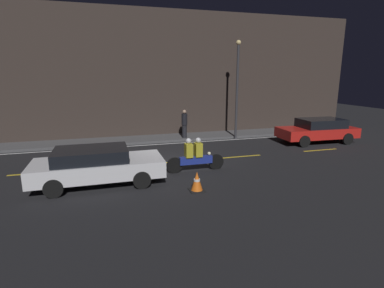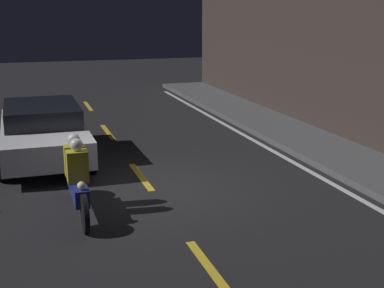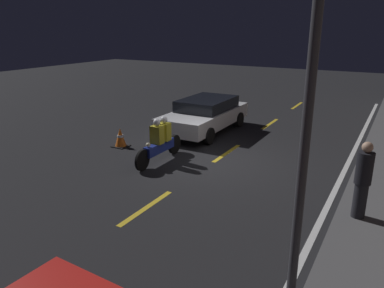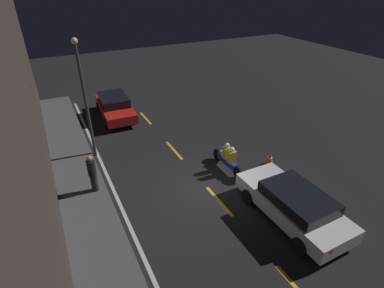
{
  "view_description": "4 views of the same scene",
  "coord_description": "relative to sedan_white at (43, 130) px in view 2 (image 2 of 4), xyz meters",
  "views": [
    {
      "loc": [
        -2.65,
        -12.65,
        3.84
      ],
      "look_at": [
        1.08,
        0.2,
        0.73
      ],
      "focal_mm": 28.0,
      "sensor_mm": 36.0,
      "label": 1
    },
    {
      "loc": [
        9.81,
        -2.32,
        3.52
      ],
      "look_at": [
        1.21,
        0.45,
        1.23
      ],
      "focal_mm": 50.0,
      "sensor_mm": 36.0,
      "label": 2
    },
    {
      "loc": [
        9.82,
        4.81,
        4.05
      ],
      "look_at": [
        1.59,
        0.14,
        1.06
      ],
      "focal_mm": 35.0,
      "sensor_mm": 36.0,
      "label": 3
    },
    {
      "loc": [
        -8.91,
        5.26,
        8.08
      ],
      "look_at": [
        1.82,
        -0.2,
        1.19
      ],
      "focal_mm": 28.0,
      "sensor_mm": 36.0,
      "label": 4
    }
  ],
  "objects": [
    {
      "name": "lane_solid_kerb",
      "position": [
        3.06,
        5.56,
        -0.71
      ],
      "size": [
        25.2,
        0.14,
        0.01
      ],
      "color": "silver",
      "rests_on": "ground"
    },
    {
      "name": "lane_dash_a",
      "position": [
        -6.94,
        1.9,
        -0.71
      ],
      "size": [
        2.0,
        0.14,
        0.01
      ],
      "color": "gold",
      "rests_on": "ground"
    },
    {
      "name": "raised_curb",
      "position": [
        3.06,
        6.78,
        -0.64
      ],
      "size": [
        28.0,
        1.93,
        0.15
      ],
      "color": "#4C4C4F",
      "rests_on": "ground"
    },
    {
      "name": "lane_dash_d",
      "position": [
        6.56,
        1.9,
        -0.71
      ],
      "size": [
        2.0,
        0.14,
        0.01
      ],
      "color": "gold",
      "rests_on": "ground"
    },
    {
      "name": "lane_dash_b",
      "position": [
        -2.44,
        1.9,
        -0.71
      ],
      "size": [
        2.0,
        0.14,
        0.01
      ],
      "color": "gold",
      "rests_on": "ground"
    },
    {
      "name": "ground_plane",
      "position": [
        3.06,
        1.9,
        -0.71
      ],
      "size": [
        56.0,
        56.0,
        0.0
      ],
      "primitive_type": "plane",
      "color": "black"
    },
    {
      "name": "lane_dash_c",
      "position": [
        2.06,
        1.9,
        -0.71
      ],
      "size": [
        2.0,
        0.14,
        0.01
      ],
      "color": "gold",
      "rests_on": "ground"
    },
    {
      "name": "sedan_white",
      "position": [
        0.0,
        0.0,
        0.0
      ],
      "size": [
        4.55,
        2.04,
        1.32
      ],
      "rotation": [
        0.0,
        0.0,
        0.01
      ],
      "color": "silver",
      "rests_on": "ground"
    },
    {
      "name": "motorcycle",
      "position": [
        3.75,
        0.4,
        -0.07
      ],
      "size": [
        2.41,
        0.36,
        1.39
      ],
      "rotation": [
        0.0,
        0.0,
        0.01
      ],
      "color": "black",
      "rests_on": "ground"
    }
  ]
}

